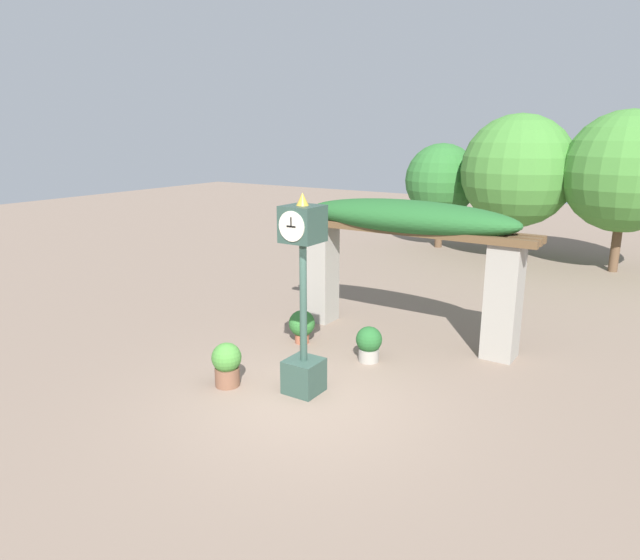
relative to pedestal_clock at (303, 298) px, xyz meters
The scene contains 7 objects.
ground_plane 1.71m from the pedestal_clock, 47.31° to the right, with size 60.00×60.00×0.00m, color #7F6B5B.
pedestal_clock is the anchor object (origin of this frame).
pergola 3.41m from the pedestal_clock, 85.85° to the left, with size 5.38×1.21×2.95m.
potted_plant_near_left 2.65m from the pedestal_clock, 125.79° to the left, with size 0.55×0.55×0.70m.
potted_plant_near_right 2.23m from the pedestal_clock, 80.98° to the left, with size 0.51×0.51×0.69m.
potted_plant_far_left 1.85m from the pedestal_clock, 157.17° to the right, with size 0.52×0.52×0.78m.
tree_line 12.61m from the pedestal_clock, 85.73° to the left, with size 9.29×3.86×4.96m.
Camera 1 is at (4.88, -7.06, 4.32)m, focal length 32.00 mm.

